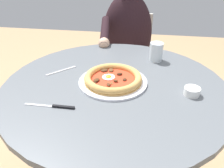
% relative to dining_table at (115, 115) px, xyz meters
% --- Properties ---
extents(dining_table, '(1.01, 1.01, 0.75)m').
position_rel_dining_table_xyz_m(dining_table, '(0.00, 0.00, 0.00)').
color(dining_table, '#565B60').
rests_on(dining_table, ground).
extents(pizza_on_plate, '(0.31, 0.31, 0.04)m').
position_rel_dining_table_xyz_m(pizza_on_plate, '(0.01, -0.01, 0.20)').
color(pizza_on_plate, white).
rests_on(pizza_on_plate, dining_table).
extents(water_glass, '(0.07, 0.07, 0.10)m').
position_rel_dining_table_xyz_m(water_glass, '(-0.18, -0.28, 0.22)').
color(water_glass, silver).
rests_on(water_glass, dining_table).
extents(steak_knife, '(0.20, 0.01, 0.01)m').
position_rel_dining_table_xyz_m(steak_knife, '(0.20, 0.21, 0.18)').
color(steak_knife, silver).
rests_on(steak_knife, dining_table).
extents(ramekin_capers, '(0.07, 0.07, 0.03)m').
position_rel_dining_table_xyz_m(ramekin_capers, '(-0.33, 0.04, 0.20)').
color(ramekin_capers, white).
rests_on(ramekin_capers, dining_table).
extents(fork_utensil, '(0.12, 0.12, 0.00)m').
position_rel_dining_table_xyz_m(fork_utensil, '(0.28, -0.09, 0.18)').
color(fork_utensil, '#BCBCC1').
rests_on(fork_utensil, dining_table).
extents(diner_person, '(0.36, 0.49, 1.20)m').
position_rel_dining_table_xyz_m(diner_person, '(0.02, -0.76, -0.04)').
color(diner_person, '#282833').
rests_on(diner_person, ground).
extents(cafe_chair_diner, '(0.42, 0.42, 0.82)m').
position_rel_dining_table_xyz_m(cafe_chair_diner, '(0.02, -0.90, -0.06)').
color(cafe_chair_diner, beige).
rests_on(cafe_chair_diner, ground).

